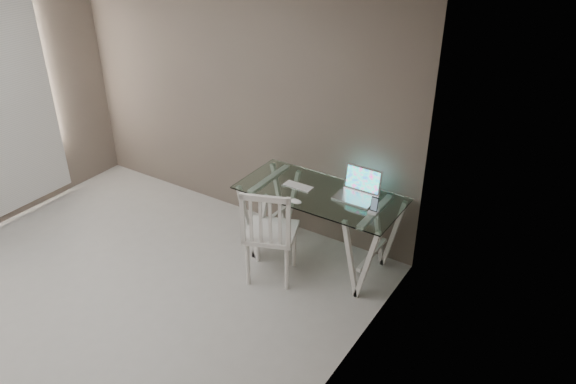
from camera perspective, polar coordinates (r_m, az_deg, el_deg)
name	(u,v)px	position (r m, az deg, el deg)	size (l,w,h in m)	color
room	(30,131)	(4.22, -24.75, 5.67)	(4.50, 4.52, 2.71)	#ACAAA4
desk	(319,227)	(5.24, 3.15, -3.53)	(1.50, 0.70, 0.75)	silver
chair	(269,231)	(4.91, -1.94, -4.01)	(0.57, 0.57, 0.96)	white
laptop	(358,190)	(5.01, 7.17, 0.20)	(0.35, 0.29, 0.25)	silver
keyboard	(298,186)	(5.14, 1.03, 0.59)	(0.29, 0.12, 0.01)	silver
mouse	(296,201)	(4.87, 0.79, -0.97)	(0.11, 0.07, 0.04)	white
phone_dock	(374,209)	(4.78, 8.71, -1.68)	(0.08, 0.08, 0.14)	white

